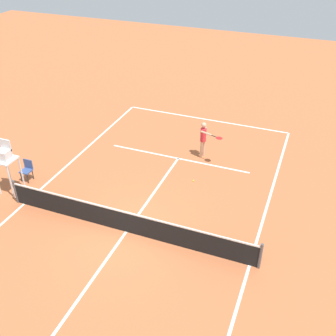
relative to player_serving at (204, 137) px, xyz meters
name	(u,v)px	position (x,y,z in m)	size (l,w,h in m)	color
ground_plane	(126,232)	(1.07, 6.23, -1.09)	(60.00, 60.00, 0.00)	#B76038
court_lines	(126,232)	(1.07, 6.23, -1.09)	(9.39, 20.56, 0.01)	white
tennis_net	(126,221)	(1.07, 6.23, -0.60)	(9.99, 0.10, 1.07)	#4C4C51
player_serving	(204,137)	(0.00, 0.00, 0.00)	(1.23, 0.91, 1.82)	#D8A884
tennis_ball	(193,181)	(-0.23, 2.18, -1.06)	(0.07, 0.07, 0.07)	#CCE033
umpire_chair	(5,159)	(6.72, 5.65, 0.51)	(0.80, 0.80, 2.41)	silver
courtside_chair_mid	(27,169)	(6.65, 4.69, -0.56)	(0.44, 0.46, 0.95)	#262626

